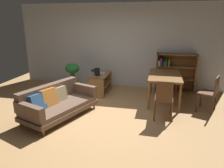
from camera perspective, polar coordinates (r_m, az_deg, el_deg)
ground_plane at (r=5.01m, az=-4.35°, el=-9.02°), size 8.16×8.16×0.00m
back_wall_panel at (r=7.18m, az=1.72°, el=10.14°), size 6.80×0.10×2.70m
fabric_couch at (r=5.13m, az=-14.64°, el=-4.70°), size 1.41×1.96×0.73m
media_console at (r=6.60m, az=-3.02°, el=0.14°), size 0.45×1.04×0.59m
open_laptop at (r=6.65m, az=-3.51°, el=3.12°), size 0.44×0.32×0.10m
desk_speaker at (r=6.35m, az=-3.97°, el=3.25°), size 0.15×0.15×0.22m
potted_floor_plant at (r=6.86m, az=-10.49°, el=3.26°), size 0.48×0.48×0.87m
dining_table at (r=5.93m, az=13.88°, el=1.77°), size 0.84×1.45×0.77m
dining_chair_near at (r=4.86m, az=13.68°, el=-3.54°), size 0.40×0.45×0.93m
dining_chair_far at (r=5.70m, az=24.89°, el=-1.74°), size 0.53×0.57×0.90m
bookshelf at (r=7.02m, az=15.83°, el=2.97°), size 1.20×0.32×1.18m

